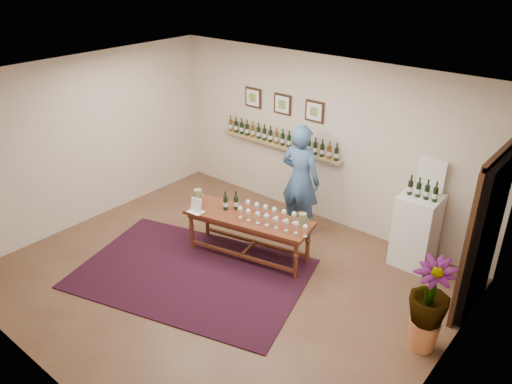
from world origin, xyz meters
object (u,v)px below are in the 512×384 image
Objects in this scene: tasting_table at (248,222)px; display_pedestal at (416,230)px; potted_plant at (428,305)px; person at (300,180)px.

display_pedestal is (2.01, 1.44, -0.03)m from tasting_table.
tasting_table is 1.92× the size of potted_plant.
display_pedestal reaches higher than tasting_table.
display_pedestal is 1.93m from person.
person is (-2.70, 1.30, 0.31)m from potted_plant.
tasting_table is 1.09× the size of person.
display_pedestal is 1.05× the size of potted_plant.
person is at bearing 154.29° from potted_plant.
person is at bearing -170.52° from display_pedestal.
person is (0.15, 1.12, 0.34)m from tasting_table.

